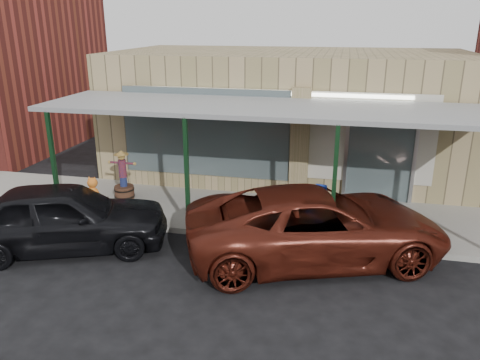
% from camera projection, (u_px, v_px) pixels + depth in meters
% --- Properties ---
extents(ground, '(120.00, 120.00, 0.00)m').
position_uv_depth(ground, '(239.00, 283.00, 9.76)').
color(ground, black).
rests_on(ground, ground).
extents(sidewalk, '(40.00, 3.20, 0.15)m').
position_uv_depth(sidewalk, '(267.00, 214.00, 13.06)').
color(sidewalk, gray).
rests_on(sidewalk, ground).
extents(storefront, '(12.00, 6.25, 4.20)m').
position_uv_depth(storefront, '(289.00, 112.00, 16.62)').
color(storefront, '#9F8961').
rests_on(storefront, ground).
extents(awning, '(12.00, 3.00, 3.04)m').
position_uv_depth(awning, '(269.00, 110.00, 12.07)').
color(awning, gray).
rests_on(awning, ground).
extents(block_buildings_near, '(61.00, 8.00, 8.00)m').
position_uv_depth(block_buildings_near, '(350.00, 63.00, 16.62)').
color(block_buildings_near, maroon).
rests_on(block_buildings_near, ground).
extents(barrel_scarecrow, '(0.90, 0.65, 1.48)m').
position_uv_depth(barrel_scarecrow, '(124.00, 182.00, 13.86)').
color(barrel_scarecrow, '#532F21').
rests_on(barrel_scarecrow, sidewalk).
extents(barrel_pumpkin, '(0.69, 0.69, 0.68)m').
position_uv_depth(barrel_pumpkin, '(292.00, 205.00, 12.81)').
color(barrel_pumpkin, '#532F21').
rests_on(barrel_pumpkin, sidewalk).
extents(handicap_sign, '(0.27, 0.09, 1.33)m').
position_uv_depth(handicap_sign, '(320.00, 203.00, 11.34)').
color(handicap_sign, gray).
rests_on(handicap_sign, sidewalk).
extents(parked_sedan, '(5.15, 3.49, 1.63)m').
position_uv_depth(parked_sedan, '(64.00, 217.00, 10.99)').
color(parked_sedan, black).
rests_on(parked_sedan, ground).
extents(car_maroon, '(6.45, 4.53, 1.63)m').
position_uv_depth(car_maroon, '(316.00, 225.00, 10.57)').
color(car_maroon, '#501910').
rests_on(car_maroon, ground).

